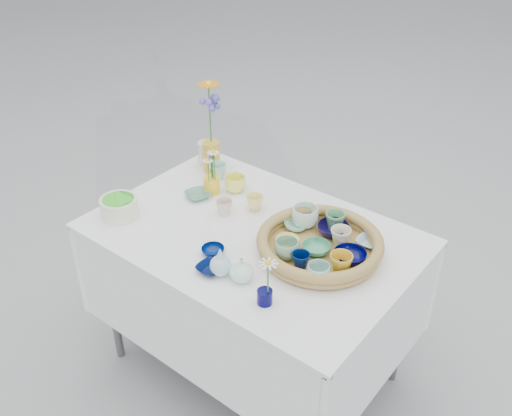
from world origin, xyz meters
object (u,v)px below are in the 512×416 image
Objects in this scene: bud_vase_seafoam at (241,269)px; tall_vase_yellow at (211,157)px; display_table at (253,366)px; wicker_tray at (320,245)px.

bud_vase_seafoam is 0.81m from tall_vase_yellow.
display_table is 13.83× the size of bud_vase_seafoam.
bud_vase_seafoam is 0.62× the size of tall_vase_yellow.
wicker_tray is 5.20× the size of bud_vase_seafoam.
bud_vase_seafoam is at bearing -40.39° from tall_vase_yellow.
bud_vase_seafoam reaches higher than display_table.
tall_vase_yellow is at bearing 139.61° from bud_vase_seafoam.
tall_vase_yellow reaches higher than wicker_tray.
tall_vase_yellow reaches higher than bud_vase_seafoam.
display_table is 8.54× the size of tall_vase_yellow.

